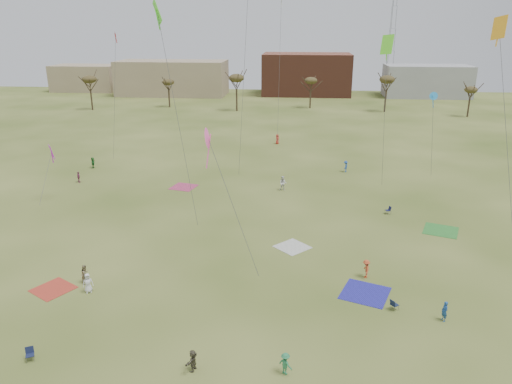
# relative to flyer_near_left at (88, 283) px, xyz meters

# --- Properties ---
(ground) EXTENTS (260.00, 260.00, 0.00)m
(ground) POSITION_rel_flyer_near_left_xyz_m (12.43, -2.34, -0.81)
(ground) COLOR #384B17
(ground) RESTS_ON ground
(flyer_near_left) EXTENTS (0.94, 0.84, 1.62)m
(flyer_near_left) POSITION_rel_flyer_near_left_xyz_m (0.00, 0.00, 0.00)
(flyer_near_left) COLOR silver
(flyer_near_left) RESTS_ON ground
(flyer_near_center) EXTENTS (1.08, 0.99, 1.46)m
(flyer_near_center) POSITION_rel_flyer_near_left_xyz_m (15.90, -8.01, -0.08)
(flyer_near_center) COLOR #287A4A
(flyer_near_center) RESTS_ON ground
(flyer_near_right) EXTENTS (0.52, 0.64, 1.53)m
(flyer_near_right) POSITION_rel_flyer_near_left_xyz_m (27.01, -1.35, -0.04)
(flyer_near_right) COLOR navy
(flyer_near_right) RESTS_ON ground
(spectator_fore_b) EXTENTS (0.62, 0.79, 1.60)m
(spectator_fore_b) POSITION_rel_flyer_near_left_xyz_m (-0.84, 1.42, -0.01)
(spectator_fore_b) COLOR #7E7250
(spectator_fore_b) RESTS_ON ground
(spectator_fore_c) EXTENTS (0.75, 1.39, 1.43)m
(spectator_fore_c) POSITION_rel_flyer_near_left_xyz_m (10.25, -8.24, -0.10)
(spectator_fore_c) COLOR #4F4B39
(spectator_fore_c) RESTS_ON ground
(flyer_mid_b) EXTENTS (0.67, 1.08, 1.62)m
(flyer_mid_b) POSITION_rel_flyer_near_left_xyz_m (22.17, 4.48, -0.00)
(flyer_mid_b) COLOR #C44B24
(flyer_mid_b) RESTS_ON ground
(spectator_mid_d) EXTENTS (0.48, 0.91, 1.49)m
(spectator_mid_d) POSITION_rel_flyer_near_left_xyz_m (-13.20, 27.10, -0.07)
(spectator_mid_d) COLOR #903C67
(spectator_mid_d) RESTS_ON ground
(spectator_mid_e) EXTENTS (1.00, 0.82, 1.88)m
(spectator_mid_e) POSITION_rel_flyer_near_left_xyz_m (14.30, 26.40, 0.13)
(spectator_mid_e) COLOR silver
(spectator_mid_e) RESTS_ON ground
(flyer_far_a) EXTENTS (0.90, 1.56, 1.61)m
(flyer_far_a) POSITION_rel_flyer_near_left_xyz_m (-14.16, 34.02, -0.01)
(flyer_far_a) COLOR #216524
(flyer_far_a) RESTS_ON ground
(flyer_far_b) EXTENTS (0.81, 0.99, 1.74)m
(flyer_far_b) POSITION_rel_flyer_near_left_xyz_m (12.21, 51.82, 0.06)
(flyer_far_b) COLOR red
(flyer_far_b) RESTS_ON ground
(flyer_far_c) EXTENTS (0.90, 1.21, 1.67)m
(flyer_far_c) POSITION_rel_flyer_near_left_xyz_m (22.92, 35.38, 0.02)
(flyer_far_c) COLOR #204793
(flyer_far_c) RESTS_ON ground
(blanket_red) EXTENTS (3.83, 3.83, 0.03)m
(blanket_red) POSITION_rel_flyer_near_left_xyz_m (-3.06, 0.15, -0.81)
(blanket_red) COLOR #BD3825
(blanket_red) RESTS_ON ground
(blanket_blue) EXTENTS (4.48, 4.48, 0.03)m
(blanket_blue) POSITION_rel_flyer_near_left_xyz_m (21.84, 1.90, -0.81)
(blanket_blue) COLOR #242398
(blanket_blue) RESTS_ON ground
(blanket_cream) EXTENTS (3.91, 3.91, 0.03)m
(blanket_cream) POSITION_rel_flyer_near_left_xyz_m (15.91, 9.76, -0.81)
(blanket_cream) COLOR beige
(blanket_cream) RESTS_ON ground
(blanket_plum) EXTENTS (3.67, 3.67, 0.03)m
(blanket_plum) POSITION_rel_flyer_near_left_xyz_m (1.31, 26.47, -0.81)
(blanket_plum) COLOR #B2365F
(blanket_plum) RESTS_ON ground
(blanket_olive) EXTENTS (4.23, 4.23, 0.03)m
(blanket_olive) POSITION_rel_flyer_near_left_xyz_m (31.08, 15.13, -0.81)
(blanket_olive) COLOR #2F822F
(blanket_olive) RESTS_ON ground
(camp_chair_left) EXTENTS (0.70, 0.72, 0.87)m
(camp_chair_left) POSITION_rel_flyer_near_left_xyz_m (-0.20, -8.30, -0.55)
(camp_chair_left) COLOR #161D3C
(camp_chair_left) RESTS_ON ground
(camp_chair_center) EXTENTS (0.74, 0.73, 0.87)m
(camp_chair_center) POSITION_rel_flyer_near_left_xyz_m (23.71, -0.25, -0.55)
(camp_chair_center) COLOR #15203B
(camp_chair_center) RESTS_ON ground
(camp_chair_right) EXTENTS (0.66, 0.63, 0.87)m
(camp_chair_right) POSITION_rel_flyer_near_left_xyz_m (26.37, 19.36, -0.55)
(camp_chair_right) COLOR #15183B
(camp_chair_right) RESTS_ON ground
(kites_aloft) EXTENTS (70.78, 62.30, 25.23)m
(kites_aloft) POSITION_rel_flyer_near_left_xyz_m (12.27, 31.96, 19.94)
(kites_aloft) COLOR red
(kites_aloft) RESTS_ON ground
(tree_line) EXTENTS (117.44, 49.32, 8.91)m
(tree_line) POSITION_rel_flyer_near_left_xyz_m (9.58, 76.78, 6.28)
(tree_line) COLOR #3A2B1E
(tree_line) RESTS_ON ground
(building_tan) EXTENTS (32.00, 14.00, 10.00)m
(building_tan) POSITION_rel_flyer_near_left_xyz_m (-22.57, 112.66, 4.19)
(building_tan) COLOR #937F60
(building_tan) RESTS_ON ground
(building_brick) EXTENTS (26.00, 16.00, 12.00)m
(building_brick) POSITION_rel_flyer_near_left_xyz_m (17.43, 117.66, 5.19)
(building_brick) COLOR brown
(building_brick) RESTS_ON ground
(building_grey) EXTENTS (24.00, 12.00, 9.00)m
(building_grey) POSITION_rel_flyer_near_left_xyz_m (52.43, 115.66, 3.69)
(building_grey) COLOR gray
(building_grey) RESTS_ON ground
(building_tan_west) EXTENTS (20.00, 12.00, 8.00)m
(building_tan_west) POSITION_rel_flyer_near_left_xyz_m (-52.57, 119.66, 3.19)
(building_tan_west) COLOR #937F60
(building_tan_west) RESTS_ON ground
(radio_tower) EXTENTS (1.51, 1.72, 41.00)m
(radio_tower) POSITION_rel_flyer_near_left_xyz_m (42.43, 122.66, 18.40)
(radio_tower) COLOR #9EA3A8
(radio_tower) RESTS_ON ground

